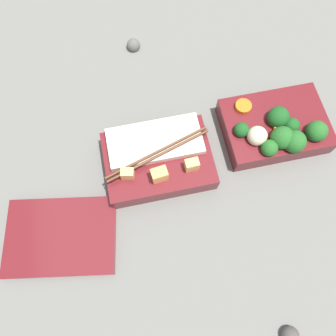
# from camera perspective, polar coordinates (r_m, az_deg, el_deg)

# --- Properties ---
(ground_plane) EXTENTS (3.00, 3.00, 0.00)m
(ground_plane) POSITION_cam_1_polar(r_m,az_deg,el_deg) (0.64, 9.36, 4.16)
(ground_plane) COLOR slate
(bento_tray_vegetable) EXTENTS (0.19, 0.14, 0.07)m
(bento_tray_vegetable) POSITION_cam_1_polar(r_m,az_deg,el_deg) (0.65, 18.32, 6.62)
(bento_tray_vegetable) COLOR maroon
(bento_tray_vegetable) RESTS_ON ground_plane
(bento_tray_rice) EXTENTS (0.19, 0.14, 0.07)m
(bento_tray_rice) POSITION_cam_1_polar(r_m,az_deg,el_deg) (0.59, -1.76, 1.62)
(bento_tray_rice) COLOR maroon
(bento_tray_rice) RESTS_ON ground_plane
(bento_lid) EXTENTS (0.21, 0.16, 0.01)m
(bento_lid) POSITION_cam_1_polar(r_m,az_deg,el_deg) (0.60, -18.16, -11.24)
(bento_lid) COLOR maroon
(bento_lid) RESTS_ON ground_plane
(pebble_0) EXTENTS (0.03, 0.03, 0.03)m
(pebble_0) POSITION_cam_1_polar(r_m,az_deg,el_deg) (0.76, -6.03, 20.47)
(pebble_0) COLOR #595651
(pebble_0) RESTS_ON ground_plane
(pebble_1) EXTENTS (0.03, 0.03, 0.03)m
(pebble_1) POSITION_cam_1_polar(r_m,az_deg,el_deg) (0.60, 20.46, -25.66)
(pebble_1) COLOR #474442
(pebble_1) RESTS_ON ground_plane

